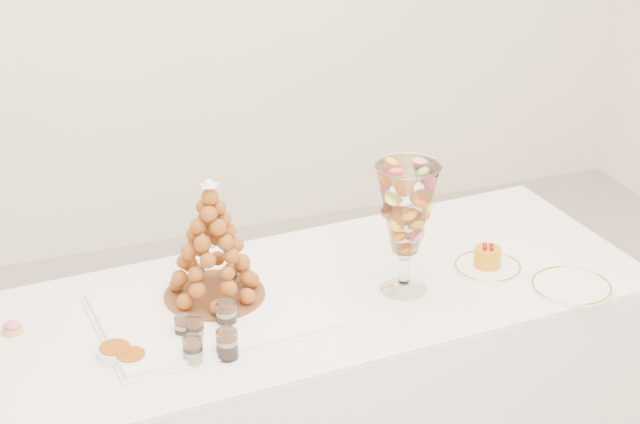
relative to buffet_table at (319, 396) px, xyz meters
name	(u,v)px	position (x,y,z in m)	size (l,w,h in m)	color
buffet_table	(319,396)	(0.00, 0.00, 0.00)	(1.92, 0.87, 0.71)	white
lace_tray	(212,310)	(-0.31, -0.01, 0.37)	(0.59, 0.44, 0.02)	white
macaron_vase	(406,211)	(0.23, -0.07, 0.60)	(0.17, 0.17, 0.38)	white
cake_plate	(487,267)	(0.51, -0.05, 0.36)	(0.20, 0.20, 0.01)	white
spare_plate	(571,287)	(0.67, -0.23, 0.36)	(0.23, 0.23, 0.01)	white
pink_tart	(12,328)	(-0.83, 0.08, 0.37)	(0.06, 0.06, 0.03)	tan
verrine_a	(184,328)	(-0.41, -0.10, 0.39)	(0.05, 0.05, 0.06)	white
verrine_b	(195,330)	(-0.39, -0.12, 0.39)	(0.05, 0.05, 0.06)	white
verrine_c	(226,315)	(-0.30, -0.09, 0.39)	(0.06, 0.06, 0.07)	white
verrine_d	(193,351)	(-0.42, -0.22, 0.39)	(0.05, 0.05, 0.07)	white
verrine_e	(227,344)	(-0.33, -0.23, 0.40)	(0.06, 0.06, 0.08)	white
ramekin_back	(115,352)	(-0.60, -0.13, 0.37)	(0.09, 0.09, 0.03)	white
ramekin_front	(131,359)	(-0.57, -0.17, 0.37)	(0.08, 0.08, 0.03)	white
croquembouche	(212,241)	(-0.29, 0.05, 0.55)	(0.28, 0.28, 0.35)	brown
mousse_cake	(487,257)	(0.51, -0.04, 0.39)	(0.08, 0.08, 0.07)	orange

